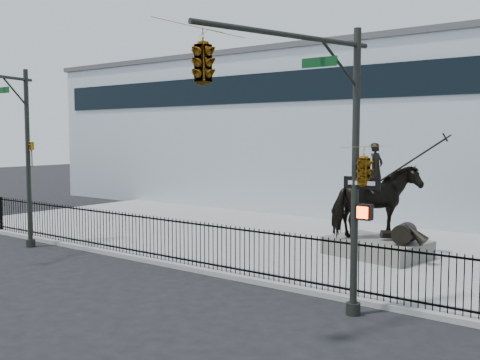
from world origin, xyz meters
The scene contains 8 objects.
ground centered at (0.00, 0.00, 0.00)m, with size 120.00×120.00×0.00m, color black.
plaza centered at (0.00, 7.00, 0.07)m, with size 30.00×12.00×0.15m, color gray.
building centered at (0.00, 20.00, 4.50)m, with size 44.00×14.00×9.00m, color silver.
picket_fence centered at (0.00, 1.25, 0.90)m, with size 22.10×0.10×1.50m.
statue_plinth centered at (4.98, 6.28, 0.46)m, with size 3.30×2.27×0.62m, color #504F4A.
equestrian_statue centered at (5.04, 6.27, 2.07)m, with size 4.17×2.98×3.59m.
traffic_signal_left centered at (-6.75, -0.62, 4.03)m, with size 1.52×4.84×7.00m.
traffic_signal_right centered at (6.47, -2.00, 4.85)m, with size 2.17×6.86×7.00m.
Camera 1 is at (12.98, -12.34, 4.45)m, focal length 42.00 mm.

